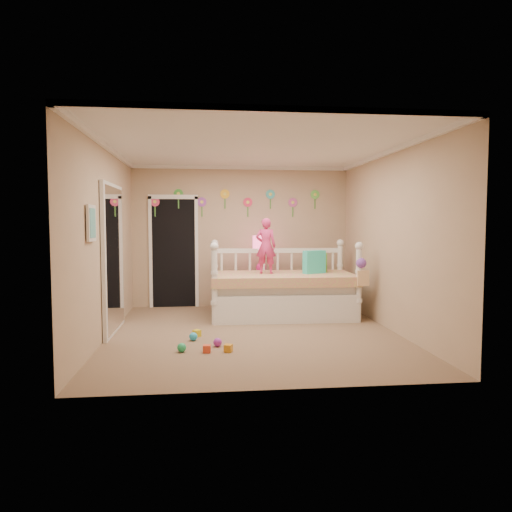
{
  "coord_description": "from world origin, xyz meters",
  "views": [
    {
      "loc": [
        -0.66,
        -6.44,
        1.55
      ],
      "look_at": [
        0.1,
        0.6,
        1.05
      ],
      "focal_mm": 32.72,
      "sensor_mm": 36.0,
      "label": 1
    }
  ],
  "objects": [
    {
      "name": "nightstand",
      "position": [
        0.33,
        1.86,
        0.33
      ],
      "size": [
        0.41,
        0.32,
        0.66
      ],
      "primitive_type": "cube",
      "rotation": [
        0.0,
        0.0,
        -0.06
      ],
      "color": "white",
      "rests_on": "floor"
    },
    {
      "name": "wall_picture",
      "position": [
        -1.97,
        -0.9,
        1.55
      ],
      "size": [
        0.05,
        0.34,
        0.42
      ],
      "primitive_type": "cube",
      "color": "white",
      "rests_on": "left_wall"
    },
    {
      "name": "pillow_turquoise",
      "position": [
        1.13,
        1.12,
        0.91
      ],
      "size": [
        0.4,
        0.27,
        0.38
      ],
      "primitive_type": "cube",
      "rotation": [
        0.0,
        0.0,
        0.4
      ],
      "color": "#24B4A4",
      "rests_on": "daybed"
    },
    {
      "name": "pillow_lime",
      "position": [
        1.23,
        1.37,
        0.88
      ],
      "size": [
        0.36,
        0.17,
        0.32
      ],
      "primitive_type": "cube",
      "rotation": [
        0.0,
        0.0,
        -0.14
      ],
      "color": "#6EB938",
      "rests_on": "daybed"
    },
    {
      "name": "ceiling",
      "position": [
        0.0,
        0.0,
        2.6
      ],
      "size": [
        4.0,
        4.5,
        0.01
      ],
      "primitive_type": "cube",
      "color": "white",
      "rests_on": "floor"
    },
    {
      "name": "hanging_bag",
      "position": [
        1.73,
        0.5,
        0.78
      ],
      "size": [
        0.2,
        0.16,
        0.36
      ],
      "primitive_type": null,
      "color": "beige",
      "rests_on": "daybed"
    },
    {
      "name": "mirror_closet",
      "position": [
        -1.96,
        0.3,
        1.05
      ],
      "size": [
        0.07,
        1.3,
        2.1
      ],
      "primitive_type": "cube",
      "color": "white",
      "rests_on": "left_wall"
    },
    {
      "name": "table_lamp",
      "position": [
        0.33,
        1.86,
        1.1
      ],
      "size": [
        0.31,
        0.31,
        0.67
      ],
      "color": "#D31C79",
      "rests_on": "nightstand"
    },
    {
      "name": "closet_doorway",
      "position": [
        -1.25,
        2.23,
        1.03
      ],
      "size": [
        0.9,
        0.04,
        2.07
      ],
      "primitive_type": "cube",
      "color": "black",
      "rests_on": "back_wall"
    },
    {
      "name": "flower_decals",
      "position": [
        -0.09,
        2.24,
        1.94
      ],
      "size": [
        3.4,
        0.02,
        0.5
      ],
      "primitive_type": null,
      "color": "#B2668C",
      "rests_on": "back_wall"
    },
    {
      "name": "child",
      "position": [
        0.32,
        1.16,
        1.18
      ],
      "size": [
        0.37,
        0.28,
        0.92
      ],
      "primitive_type": "imported",
      "rotation": [
        0.0,
        0.0,
        2.94
      ],
      "color": "#DB3173",
      "rests_on": "daybed"
    },
    {
      "name": "left_wall",
      "position": [
        -2.0,
        0.0,
        1.3
      ],
      "size": [
        0.01,
        4.5,
        2.6
      ],
      "primitive_type": "cube",
      "color": "tan",
      "rests_on": "floor"
    },
    {
      "name": "back_wall",
      "position": [
        0.0,
        2.25,
        1.3
      ],
      "size": [
        4.0,
        0.01,
        2.6
      ],
      "primitive_type": "cube",
      "color": "tan",
      "rests_on": "floor"
    },
    {
      "name": "floor",
      "position": [
        0.0,
        0.0,
        0.0
      ],
      "size": [
        4.0,
        4.5,
        0.01
      ],
      "primitive_type": "cube",
      "color": "#7F684C",
      "rests_on": "ground"
    },
    {
      "name": "crown_molding",
      "position": [
        0.0,
        0.0,
        2.57
      ],
      "size": [
        4.0,
        4.5,
        0.06
      ],
      "primitive_type": null,
      "color": "white",
      "rests_on": "ceiling"
    },
    {
      "name": "toy_scatter",
      "position": [
        -0.59,
        -0.28,
        0.06
      ],
      "size": [
        0.88,
        1.35,
        0.11
      ],
      "primitive_type": null,
      "rotation": [
        0.0,
        0.0,
        0.07
      ],
      "color": "#996666",
      "rests_on": "floor"
    },
    {
      "name": "right_wall",
      "position": [
        2.0,
        0.0,
        1.3
      ],
      "size": [
        0.01,
        4.5,
        2.6
      ],
      "primitive_type": "cube",
      "color": "tan",
      "rests_on": "floor"
    },
    {
      "name": "daybed",
      "position": [
        0.6,
        1.14,
        0.64
      ],
      "size": [
        2.4,
        1.33,
        1.29
      ],
      "primitive_type": null,
      "rotation": [
        0.0,
        0.0,
        -0.02
      ],
      "color": "white",
      "rests_on": "floor"
    }
  ]
}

